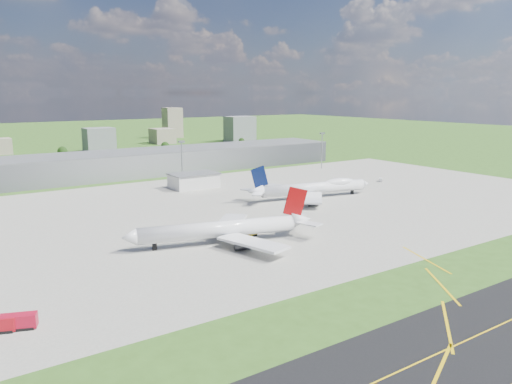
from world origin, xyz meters
TOP-DOWN VIEW (x-y plane):
  - ground at (0.00, 150.00)m, footprint 1400.00×1400.00m
  - apron at (10.00, 40.00)m, footprint 360.00×190.00m
  - terminal at (0.00, 165.00)m, footprint 300.00×42.00m
  - ops_building at (10.00, 100.00)m, footprint 26.00×16.00m
  - mast_center at (10.00, 115.00)m, footprint 3.50×2.00m
  - mast_east at (120.00, 115.00)m, footprint 3.50×2.00m
  - airliner_red_twin at (-29.94, -2.64)m, footprint 69.44×53.14m
  - airliner_blue_quad at (48.79, 40.32)m, footprint 70.43×54.51m
  - fire_truck at (-103.65, -33.92)m, footprint 8.56×5.66m
  - crash_tender at (-107.41, -33.09)m, footprint 7.38×5.18m
  - tug_yellow at (-17.11, -1.12)m, footprint 4.10×3.09m
  - van_white_near at (17.12, 19.22)m, footprint 2.42×4.68m
  - van_white_far at (114.19, 54.05)m, footprint 4.35×4.03m
  - bldg_c at (20.00, 310.00)m, footprint 26.00×20.00m
  - bldg_ce at (100.00, 350.00)m, footprint 22.00×24.00m
  - bldg_e at (180.00, 320.00)m, footprint 30.00×22.00m
  - bldg_tall_e at (140.00, 410.00)m, footprint 20.00×18.00m
  - tree_c at (-20.00, 280.00)m, footprint 8.10×8.10m
  - tree_e at (70.00, 275.00)m, footprint 7.65×7.65m
  - tree_far_e at (160.00, 285.00)m, footprint 6.30×6.30m

SIDE VIEW (x-z plane):
  - ground at x=0.00m, z-range 0.00..0.00m
  - apron at x=10.00m, z-range 0.00..0.08m
  - tug_yellow at x=-17.11m, z-range 0.04..1.84m
  - van_white_far at x=114.19m, z-range 0.02..2.18m
  - van_white_near at x=17.12m, z-range 0.02..2.36m
  - crash_tender at x=-107.41m, z-range -0.01..3.51m
  - fire_truck at x=-103.65m, z-range -0.01..3.55m
  - ops_building at x=10.00m, z-range 0.00..8.00m
  - tree_far_e at x=160.00m, z-range 0.68..8.38m
  - airliner_blue_quad at x=48.79m, z-range -4.11..14.40m
  - airliner_red_twin at x=-29.94m, z-range -4.52..14.81m
  - tree_e at x=70.00m, z-range 0.84..10.19m
  - tree_c at x=-20.00m, z-range 0.89..10.79m
  - terminal at x=0.00m, z-range 0.00..15.00m
  - bldg_ce at x=100.00m, z-range 0.00..16.00m
  - bldg_c at x=20.00m, z-range 0.00..22.00m
  - bldg_e at x=180.00m, z-range 0.00..28.00m
  - mast_center at x=10.00m, z-range 4.76..30.66m
  - mast_east at x=120.00m, z-range 4.76..30.66m
  - bldg_tall_e at x=140.00m, z-range 0.00..36.00m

